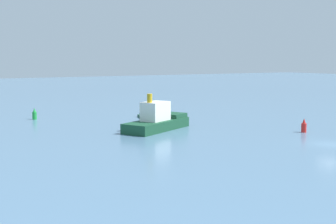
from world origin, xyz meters
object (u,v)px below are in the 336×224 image
object	(u,v)px
channel_buoy_red	(304,126)
tugboat	(157,120)
fishing_skiff	(144,117)
channel_buoy_green	(34,114)

from	to	relation	value
channel_buoy_red	tugboat	bearing A→B (deg)	142.74
tugboat	fishing_skiff	bearing A→B (deg)	70.71
fishing_skiff	channel_buoy_red	bearing A→B (deg)	-63.00
tugboat	channel_buoy_red	distance (m)	19.94
fishing_skiff	tugboat	size ratio (longest dim) A/B	0.50
tugboat	channel_buoy_red	size ratio (longest dim) A/B	6.19
channel_buoy_red	channel_buoy_green	bearing A→B (deg)	131.18
channel_buoy_red	channel_buoy_green	world-z (taller)	same
channel_buoy_red	channel_buoy_green	size ratio (longest dim) A/B	1.00
tugboat	channel_buoy_green	xyz separation A→B (m)	(-11.92, 19.69, -0.52)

